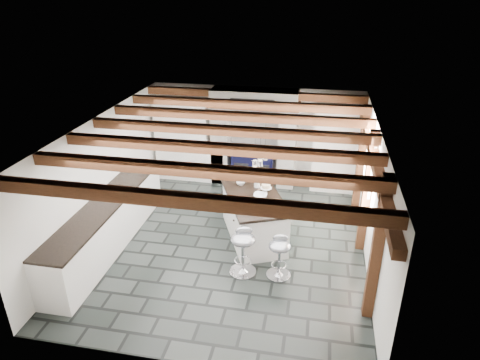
% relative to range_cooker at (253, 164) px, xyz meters
% --- Properties ---
extents(ground, '(6.00, 6.00, 0.00)m').
position_rel_range_cooker_xyz_m(ground, '(0.00, -2.68, -0.47)').
color(ground, black).
rests_on(ground, ground).
extents(room_shell, '(6.00, 6.03, 6.00)m').
position_rel_range_cooker_xyz_m(room_shell, '(-0.61, -1.26, 0.60)').
color(room_shell, white).
rests_on(room_shell, ground).
extents(range_cooker, '(1.00, 0.63, 0.99)m').
position_rel_range_cooker_xyz_m(range_cooker, '(0.00, 0.00, 0.00)').
color(range_cooker, black).
rests_on(range_cooker, ground).
extents(kitchen_island, '(1.59, 2.05, 1.21)m').
position_rel_range_cooker_xyz_m(kitchen_island, '(0.40, -2.47, -0.00)').
color(kitchen_island, white).
rests_on(kitchen_island, ground).
extents(bar_stool_near, '(0.42, 0.42, 0.76)m').
position_rel_range_cooker_xyz_m(bar_stool_near, '(1.02, -3.60, 0.01)').
color(bar_stool_near, silver).
rests_on(bar_stool_near, ground).
extents(bar_stool_far, '(0.51, 0.51, 0.85)m').
position_rel_range_cooker_xyz_m(bar_stool_far, '(0.40, -3.63, 0.06)').
color(bar_stool_far, silver).
rests_on(bar_stool_far, ground).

